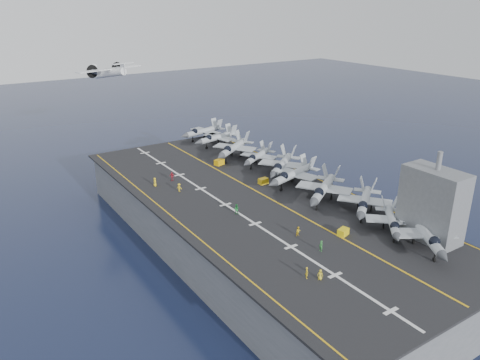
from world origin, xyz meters
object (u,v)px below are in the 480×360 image
fighter_jet_0 (426,234)px  island_superstructure (434,196)px  transport_plane (110,73)px  tow_cart_a (343,232)px

fighter_jet_0 → island_superstructure: bearing=30.1°
fighter_jet_0 → transport_plane: size_ratio=0.76×
fighter_jet_0 → tow_cart_a: (-7.60, 10.36, -1.93)m
tow_cart_a → island_superstructure: bearing=-36.8°
tow_cart_a → transport_plane: size_ratio=0.10×
island_superstructure → fighter_jet_0: island_superstructure is taller
island_superstructure → fighter_jet_0: bearing=-149.9°
island_superstructure → transport_plane: size_ratio=0.66×
tow_cart_a → transport_plane: transport_plane is taller
fighter_jet_0 → transport_plane: bearing=102.2°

